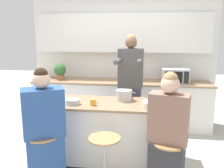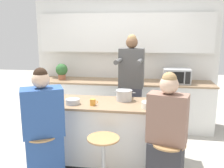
{
  "view_description": "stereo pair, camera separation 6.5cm",
  "coord_description": "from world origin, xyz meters",
  "px_view_note": "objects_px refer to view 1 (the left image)",
  "views": [
    {
      "loc": [
        0.44,
        -3.3,
        1.85
      ],
      "look_at": [
        0.0,
        0.07,
        1.13
      ],
      "focal_mm": 40.0,
      "sensor_mm": 36.0,
      "label": 1
    },
    {
      "loc": [
        0.51,
        -3.29,
        1.85
      ],
      "look_at": [
        0.0,
        0.07,
        1.13
      ],
      "focal_mm": 40.0,
      "sensor_mm": 36.0,
      "label": 2
    }
  ],
  "objects_px": {
    "bar_stool_center": "(105,160)",
    "person_cooking": "(130,90)",
    "bar_stool_rightmost": "(169,165)",
    "coffee_cup_near": "(93,102)",
    "person_seated_near": "(167,140)",
    "juice_carton": "(166,95)",
    "microwave": "(175,76)",
    "bar_stool_leftmost": "(43,157)",
    "cooking_pot": "(124,95)",
    "fruit_bowl": "(151,105)",
    "kitchen_island": "(111,132)",
    "person_wrapped_blanket": "(44,131)",
    "potted_plant": "(60,71)"
  },
  "relations": [
    {
      "from": "bar_stool_rightmost",
      "to": "potted_plant",
      "type": "xyz_separation_m",
      "value": [
        -1.97,
        2.07,
        0.73
      ]
    },
    {
      "from": "microwave",
      "to": "kitchen_island",
      "type": "bearing_deg",
      "value": -126.17
    },
    {
      "from": "person_seated_near",
      "to": "juice_carton",
      "type": "xyz_separation_m",
      "value": [
        0.03,
        0.84,
        0.31
      ]
    },
    {
      "from": "bar_stool_leftmost",
      "to": "microwave",
      "type": "xyz_separation_m",
      "value": [
        1.76,
        2.04,
        0.69
      ]
    },
    {
      "from": "bar_stool_center",
      "to": "person_cooking",
      "type": "xyz_separation_m",
      "value": [
        0.22,
        1.31,
        0.55
      ]
    },
    {
      "from": "bar_stool_center",
      "to": "person_seated_near",
      "type": "relative_size",
      "value": 0.44
    },
    {
      "from": "fruit_bowl",
      "to": "kitchen_island",
      "type": "bearing_deg",
      "value": 162.24
    },
    {
      "from": "bar_stool_leftmost",
      "to": "fruit_bowl",
      "type": "bearing_deg",
      "value": 20.56
    },
    {
      "from": "kitchen_island",
      "to": "person_seated_near",
      "type": "relative_size",
      "value": 1.3
    },
    {
      "from": "bar_stool_rightmost",
      "to": "cooking_pot",
      "type": "xyz_separation_m",
      "value": [
        -0.58,
        0.78,
        0.61
      ]
    },
    {
      "from": "bar_stool_rightmost",
      "to": "bar_stool_leftmost",
      "type": "bearing_deg",
      "value": -179.72
    },
    {
      "from": "person_seated_near",
      "to": "coffee_cup_near",
      "type": "xyz_separation_m",
      "value": [
        -0.95,
        0.47,
        0.27
      ]
    },
    {
      "from": "coffee_cup_near",
      "to": "potted_plant",
      "type": "relative_size",
      "value": 0.34
    },
    {
      "from": "person_wrapped_blanket",
      "to": "bar_stool_leftmost",
      "type": "bearing_deg",
      "value": -166.09
    },
    {
      "from": "kitchen_island",
      "to": "fruit_bowl",
      "type": "xyz_separation_m",
      "value": [
        0.53,
        -0.17,
        0.48
      ]
    },
    {
      "from": "bar_stool_leftmost",
      "to": "person_wrapped_blanket",
      "type": "relative_size",
      "value": 0.44
    },
    {
      "from": "person_wrapped_blanket",
      "to": "fruit_bowl",
      "type": "bearing_deg",
      "value": -7.48
    },
    {
      "from": "coffee_cup_near",
      "to": "juice_carton",
      "type": "relative_size",
      "value": 0.63
    },
    {
      "from": "bar_stool_rightmost",
      "to": "potted_plant",
      "type": "bearing_deg",
      "value": 133.55
    },
    {
      "from": "bar_stool_center",
      "to": "microwave",
      "type": "height_order",
      "value": "microwave"
    },
    {
      "from": "person_wrapped_blanket",
      "to": "potted_plant",
      "type": "bearing_deg",
      "value": 76.04
    },
    {
      "from": "fruit_bowl",
      "to": "potted_plant",
      "type": "height_order",
      "value": "potted_plant"
    },
    {
      "from": "kitchen_island",
      "to": "fruit_bowl",
      "type": "relative_size",
      "value": 8.35
    },
    {
      "from": "person_cooking",
      "to": "microwave",
      "type": "relative_size",
      "value": 3.71
    },
    {
      "from": "person_seated_near",
      "to": "juice_carton",
      "type": "height_order",
      "value": "person_seated_near"
    },
    {
      "from": "bar_stool_rightmost",
      "to": "microwave",
      "type": "xyz_separation_m",
      "value": [
        0.27,
        2.03,
        0.69
      ]
    },
    {
      "from": "person_cooking",
      "to": "person_wrapped_blanket",
      "type": "distance_m",
      "value": 1.65
    },
    {
      "from": "bar_stool_center",
      "to": "bar_stool_rightmost",
      "type": "bearing_deg",
      "value": -2.42
    },
    {
      "from": "bar_stool_leftmost",
      "to": "person_seated_near",
      "type": "relative_size",
      "value": 0.44
    },
    {
      "from": "person_wrapped_blanket",
      "to": "bar_stool_rightmost",
      "type": "bearing_deg",
      "value": -28.08
    },
    {
      "from": "bar_stool_rightmost",
      "to": "coffee_cup_near",
      "type": "xyz_separation_m",
      "value": [
        -0.97,
        0.48,
        0.57
      ]
    },
    {
      "from": "bar_stool_leftmost",
      "to": "person_seated_near",
      "type": "xyz_separation_m",
      "value": [
        1.47,
        0.02,
        0.3
      ]
    },
    {
      "from": "cooking_pot",
      "to": "person_cooking",
      "type": "bearing_deg",
      "value": 84.29
    },
    {
      "from": "fruit_bowl",
      "to": "juice_carton",
      "type": "bearing_deg",
      "value": 59.74
    },
    {
      "from": "person_cooking",
      "to": "kitchen_island",
      "type": "bearing_deg",
      "value": -103.12
    },
    {
      "from": "bar_stool_rightmost",
      "to": "juice_carton",
      "type": "relative_size",
      "value": 3.71
    },
    {
      "from": "coffee_cup_near",
      "to": "microwave",
      "type": "distance_m",
      "value": 1.99
    },
    {
      "from": "coffee_cup_near",
      "to": "potted_plant",
      "type": "height_order",
      "value": "potted_plant"
    },
    {
      "from": "person_cooking",
      "to": "coffee_cup_near",
      "type": "distance_m",
      "value": 0.97
    },
    {
      "from": "person_seated_near",
      "to": "potted_plant",
      "type": "distance_m",
      "value": 2.87
    },
    {
      "from": "person_cooking",
      "to": "microwave",
      "type": "distance_m",
      "value": 1.06
    },
    {
      "from": "kitchen_island",
      "to": "bar_stool_leftmost",
      "type": "xyz_separation_m",
      "value": [
        -0.75,
        -0.65,
        -0.09
      ]
    },
    {
      "from": "bar_stool_leftmost",
      "to": "bar_stool_rightmost",
      "type": "relative_size",
      "value": 1.0
    },
    {
      "from": "person_seated_near",
      "to": "cooking_pot",
      "type": "distance_m",
      "value": 1.0
    },
    {
      "from": "bar_stool_center",
      "to": "bar_stool_rightmost",
      "type": "distance_m",
      "value": 0.75
    },
    {
      "from": "juice_carton",
      "to": "fruit_bowl",
      "type": "bearing_deg",
      "value": -120.26
    },
    {
      "from": "fruit_bowl",
      "to": "potted_plant",
      "type": "distance_m",
      "value": 2.38
    },
    {
      "from": "person_cooking",
      "to": "person_seated_near",
      "type": "bearing_deg",
      "value": -65.03
    },
    {
      "from": "bar_stool_leftmost",
      "to": "bar_stool_center",
      "type": "distance_m",
      "value": 0.75
    },
    {
      "from": "person_cooking",
      "to": "bar_stool_center",
      "type": "bearing_deg",
      "value": -95.18
    }
  ]
}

